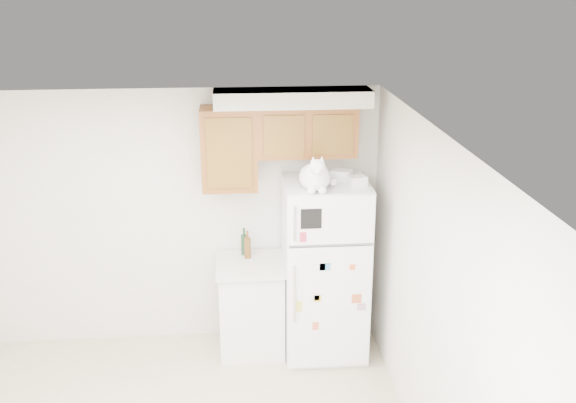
{
  "coord_description": "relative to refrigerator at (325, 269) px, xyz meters",
  "views": [
    {
      "loc": [
        0.52,
        -4.09,
        3.5
      ],
      "look_at": [
        1.01,
        1.55,
        1.55
      ],
      "focal_mm": 42.0,
      "sensor_mm": 36.0,
      "label": 1
    }
  ],
  "objects": [
    {
      "name": "room_shell",
      "position": [
        -1.24,
        -1.36,
        0.82
      ],
      "size": [
        3.84,
        4.04,
        2.52
      ],
      "color": "silver",
      "rests_on": "ground_plane"
    },
    {
      "name": "refrigerator",
      "position": [
        0.0,
        0.0,
        0.0
      ],
      "size": [
        0.76,
        0.78,
        1.7
      ],
      "color": "white",
      "rests_on": "ground_plane"
    },
    {
      "name": "storage_box_front",
      "position": [
        0.26,
        -0.12,
        0.89
      ],
      "size": [
        0.17,
        0.15,
        0.09
      ],
      "primitive_type": "cube",
      "rotation": [
        0.0,
        0.0,
        0.27
      ],
      "color": "white",
      "rests_on": "refrigerator"
    },
    {
      "name": "bottle_green",
      "position": [
        -0.74,
        0.26,
        0.2
      ],
      "size": [
        0.06,
        0.06,
        0.27
      ],
      "primitive_type": null,
      "color": "#19381E",
      "rests_on": "base_counter"
    },
    {
      "name": "bottle_amber",
      "position": [
        -0.71,
        0.17,
        0.2
      ],
      "size": [
        0.06,
        0.06,
        0.27
      ],
      "primitive_type": null,
      "color": "#593814",
      "rests_on": "base_counter"
    },
    {
      "name": "cat",
      "position": [
        -0.13,
        -0.21,
        0.98
      ],
      "size": [
        0.33,
        0.49,
        0.34
      ],
      "color": "white",
      "rests_on": "refrigerator"
    },
    {
      "name": "base_counter",
      "position": [
        -0.69,
        0.07,
        -0.39
      ],
      "size": [
        0.64,
        0.64,
        0.92
      ],
      "color": "white",
      "rests_on": "ground_plane"
    },
    {
      "name": "storage_box_back",
      "position": [
        0.14,
        0.05,
        0.9
      ],
      "size": [
        0.22,
        0.19,
        0.1
      ],
      "primitive_type": "cube",
      "rotation": [
        0.0,
        0.0,
        -0.41
      ],
      "color": "white",
      "rests_on": "refrigerator"
    }
  ]
}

